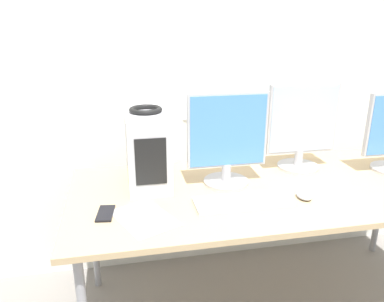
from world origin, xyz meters
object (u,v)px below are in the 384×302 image
(monitor_main, at_px, (227,140))
(mouse, at_px, (304,195))
(pc_tower, at_px, (147,148))
(keyboard, at_px, (243,202))
(headphones, at_px, (146,110))
(cell_phone, at_px, (106,213))
(monitor_right_near, at_px, (302,127))

(monitor_main, height_order, mouse, monitor_main)
(pc_tower, height_order, keyboard, pc_tower)
(pc_tower, height_order, headphones, headphones)
(headphones, relative_size, mouse, 1.66)
(keyboard, bearing_deg, headphones, 140.72)
(mouse, relative_size, cell_phone, 0.66)
(cell_phone, bearing_deg, keyboard, 5.80)
(pc_tower, xyz_separation_m, monitor_main, (0.40, -0.09, 0.05))
(mouse, bearing_deg, headphones, 154.80)
(keyboard, bearing_deg, mouse, -0.14)
(monitor_right_near, height_order, keyboard, monitor_right_near)
(pc_tower, bearing_deg, mouse, -25.15)
(headphones, bearing_deg, mouse, -25.20)
(keyboard, bearing_deg, monitor_main, 92.99)
(headphones, height_order, mouse, headphones)
(pc_tower, distance_m, monitor_right_near, 0.88)
(keyboard, relative_size, mouse, 4.63)
(pc_tower, distance_m, mouse, 0.82)
(mouse, height_order, cell_phone, mouse)
(monitor_main, bearing_deg, pc_tower, 167.08)
(keyboard, xyz_separation_m, mouse, (0.31, -0.00, 0.00))
(monitor_right_near, bearing_deg, mouse, -112.31)
(cell_phone, bearing_deg, pc_tower, 63.11)
(monitor_main, relative_size, cell_phone, 3.18)
(pc_tower, xyz_separation_m, cell_phone, (-0.22, -0.32, -0.19))
(monitor_right_near, distance_m, mouse, 0.47)
(monitor_main, relative_size, keyboard, 1.04)
(headphones, xyz_separation_m, keyboard, (0.42, -0.34, -0.38))
(pc_tower, distance_m, monitor_main, 0.42)
(headphones, height_order, keyboard, headphones)
(headphones, xyz_separation_m, cell_phone, (-0.22, -0.32, -0.39))
(monitor_main, bearing_deg, mouse, -37.62)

